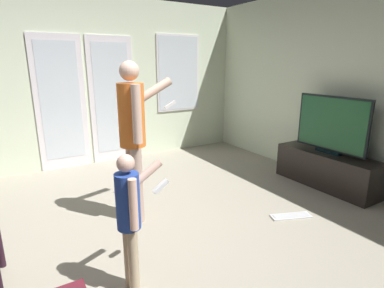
% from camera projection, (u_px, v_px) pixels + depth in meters
% --- Properties ---
extents(ground_plane, '(6.20, 5.35, 0.02)m').
position_uv_depth(ground_plane, '(129.00, 246.00, 2.82)').
color(ground_plane, '#A19987').
extents(wall_back_with_doors, '(6.20, 0.09, 2.68)m').
position_uv_depth(wall_back_with_doors, '(70.00, 85.00, 4.70)').
color(wall_back_with_doors, silver).
rests_on(wall_back_with_doors, ground_plane).
extents(wall_right_plain, '(0.06, 5.35, 2.65)m').
position_uv_depth(wall_right_plain, '(347.00, 87.00, 4.01)').
color(wall_right_plain, silver).
rests_on(wall_right_plain, ground_plane).
extents(tv_stand, '(0.42, 1.37, 0.47)m').
position_uv_depth(tv_stand, '(326.00, 170.00, 4.12)').
color(tv_stand, black).
rests_on(tv_stand, ground_plane).
extents(flat_screen_tv, '(0.08, 1.00, 0.75)m').
position_uv_depth(flat_screen_tv, '(331.00, 125.00, 3.96)').
color(flat_screen_tv, black).
rests_on(flat_screen_tv, tv_stand).
extents(person_adult, '(0.71, 0.45, 1.65)m').
position_uv_depth(person_adult, '(134.00, 128.00, 3.08)').
color(person_adult, tan).
rests_on(person_adult, ground_plane).
extents(person_child, '(0.45, 0.28, 1.05)m').
position_uv_depth(person_child, '(130.00, 212.00, 2.12)').
color(person_child, tan).
rests_on(person_child, ground_plane).
extents(loose_keyboard, '(0.46, 0.28, 0.02)m').
position_uv_depth(loose_keyboard, '(291.00, 216.00, 3.33)').
color(loose_keyboard, white).
rests_on(loose_keyboard, ground_plane).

